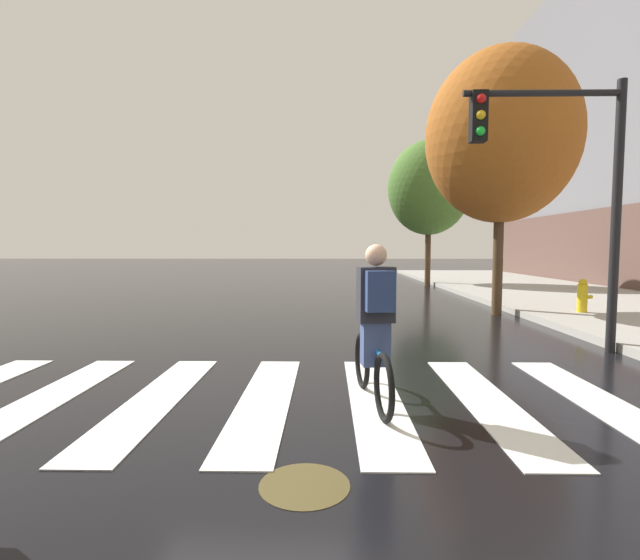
{
  "coord_description": "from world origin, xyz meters",
  "views": [
    {
      "loc": [
        0.93,
        -4.85,
        1.66
      ],
      "look_at": [
        0.81,
        2.2,
        1.15
      ],
      "focal_mm": 25.59,
      "sensor_mm": 36.0,
      "label": 1
    }
  ],
  "objects_px": {
    "manhole_cover": "(305,485)",
    "traffic_light_near": "(564,169)",
    "cyclist": "(375,327)",
    "street_tree_near": "(501,137)",
    "street_tree_mid": "(429,188)",
    "fire_hydrant": "(583,296)"
  },
  "relations": [
    {
      "from": "street_tree_near",
      "to": "street_tree_mid",
      "type": "distance_m",
      "value": 8.42
    },
    {
      "from": "street_tree_mid",
      "to": "cyclist",
      "type": "bearing_deg",
      "value": -104.31
    },
    {
      "from": "manhole_cover",
      "to": "traffic_light_near",
      "type": "height_order",
      "value": "traffic_light_near"
    },
    {
      "from": "cyclist",
      "to": "street_tree_near",
      "type": "distance_m",
      "value": 8.27
    },
    {
      "from": "traffic_light_near",
      "to": "street_tree_near",
      "type": "xyz_separation_m",
      "value": [
        0.53,
        4.03,
        1.43
      ]
    },
    {
      "from": "traffic_light_near",
      "to": "fire_hydrant",
      "type": "height_order",
      "value": "traffic_light_near"
    },
    {
      "from": "manhole_cover",
      "to": "cyclist",
      "type": "height_order",
      "value": "cyclist"
    },
    {
      "from": "manhole_cover",
      "to": "cyclist",
      "type": "relative_size",
      "value": 0.38
    },
    {
      "from": "manhole_cover",
      "to": "street_tree_mid",
      "type": "xyz_separation_m",
      "value": [
        4.47,
        16.56,
        4.16
      ]
    },
    {
      "from": "street_tree_near",
      "to": "manhole_cover",
      "type": "bearing_deg",
      "value": -118.0
    },
    {
      "from": "manhole_cover",
      "to": "cyclist",
      "type": "xyz_separation_m",
      "value": [
        0.65,
        1.58,
        0.84
      ]
    },
    {
      "from": "traffic_light_near",
      "to": "street_tree_near",
      "type": "distance_m",
      "value": 4.31
    },
    {
      "from": "manhole_cover",
      "to": "street_tree_near",
      "type": "xyz_separation_m",
      "value": [
        4.33,
        8.14,
        4.29
      ]
    },
    {
      "from": "cyclist",
      "to": "traffic_light_near",
      "type": "bearing_deg",
      "value": 38.66
    },
    {
      "from": "traffic_light_near",
      "to": "street_tree_near",
      "type": "bearing_deg",
      "value": 82.57
    },
    {
      "from": "manhole_cover",
      "to": "traffic_light_near",
      "type": "bearing_deg",
      "value": 47.21
    },
    {
      "from": "cyclist",
      "to": "street_tree_near",
      "type": "bearing_deg",
      "value": 60.69
    },
    {
      "from": "traffic_light_near",
      "to": "street_tree_mid",
      "type": "bearing_deg",
      "value": 86.94
    },
    {
      "from": "cyclist",
      "to": "traffic_light_near",
      "type": "xyz_separation_m",
      "value": [
        3.15,
        2.52,
        2.02
      ]
    },
    {
      "from": "manhole_cover",
      "to": "street_tree_near",
      "type": "height_order",
      "value": "street_tree_near"
    },
    {
      "from": "manhole_cover",
      "to": "street_tree_mid",
      "type": "height_order",
      "value": "street_tree_mid"
    },
    {
      "from": "cyclist",
      "to": "fire_hydrant",
      "type": "height_order",
      "value": "cyclist"
    }
  ]
}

